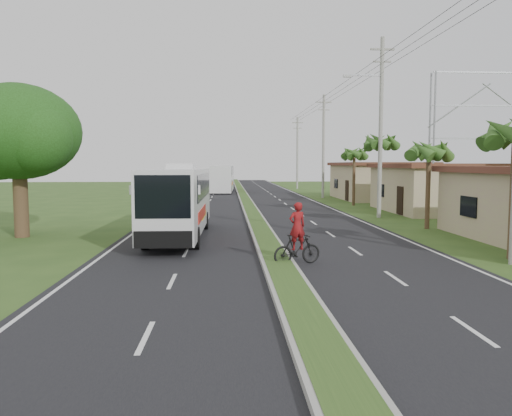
{
  "coord_description": "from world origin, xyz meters",
  "views": [
    {
      "loc": [
        -1.78,
        -15.21,
        3.6
      ],
      "look_at": [
        -0.6,
        5.37,
        1.8
      ],
      "focal_mm": 35.0,
      "sensor_mm": 36.0,
      "label": 1
    }
  ],
  "objects": [
    {
      "name": "palm_verge_d",
      "position": [
        9.3,
        28.0,
        4.55
      ],
      "size": [
        2.4,
        2.4,
        5.25
      ],
      "color": "#473321",
      "rests_on": "ground"
    },
    {
      "name": "ground",
      "position": [
        0.0,
        0.0,
        0.0
      ],
      "size": [
        180.0,
        180.0,
        0.0
      ],
      "primitive_type": "plane",
      "color": "#2D4B1B",
      "rests_on": "ground"
    },
    {
      "name": "coach_bus_main",
      "position": [
        -4.14,
        9.46,
        2.01
      ],
      "size": [
        2.56,
        11.33,
        3.65
      ],
      "rotation": [
        0.0,
        0.0,
        -0.02
      ],
      "color": "silver",
      "rests_on": "ground"
    },
    {
      "name": "road_asphalt",
      "position": [
        0.0,
        20.0,
        0.01
      ],
      "size": [
        14.0,
        160.0,
        0.02
      ],
      "primitive_type": "cube",
      "color": "black",
      "rests_on": "ground"
    },
    {
      "name": "motorcyclist",
      "position": [
        0.71,
        2.37,
        0.81
      ],
      "size": [
        1.89,
        1.06,
        2.26
      ],
      "rotation": [
        0.0,
        0.0,
        0.32
      ],
      "color": "black",
      "rests_on": "ground"
    },
    {
      "name": "lane_edge_left",
      "position": [
        -6.7,
        20.0,
        0.0
      ],
      "size": [
        0.12,
        160.0,
        0.01
      ],
      "primitive_type": "cube",
      "color": "silver",
      "rests_on": "ground"
    },
    {
      "name": "shop_far",
      "position": [
        14.0,
        36.0,
        1.93
      ],
      "size": [
        8.6,
        11.6,
        3.82
      ],
      "color": "tan",
      "rests_on": "ground"
    },
    {
      "name": "palm_verge_b",
      "position": [
        9.4,
        12.0,
        4.36
      ],
      "size": [
        2.4,
        2.4,
        5.05
      ],
      "color": "#473321",
      "rests_on": "ground"
    },
    {
      "name": "billboard_lattice",
      "position": [
        22.0,
        30.0,
        6.82
      ],
      "size": [
        10.18,
        1.18,
        12.07
      ],
      "color": "gray",
      "rests_on": "ground"
    },
    {
      "name": "lane_edge_right",
      "position": [
        6.7,
        20.0,
        0.0
      ],
      "size": [
        0.12,
        160.0,
        0.01
      ],
      "primitive_type": "cube",
      "color": "silver",
      "rests_on": "ground"
    },
    {
      "name": "utility_pole_b",
      "position": [
        8.47,
        18.0,
        6.26
      ],
      "size": [
        3.2,
        0.28,
        12.0
      ],
      "color": "gray",
      "rests_on": "ground"
    },
    {
      "name": "coach_bus_far",
      "position": [
        -2.41,
        50.31,
        1.97
      ],
      "size": [
        3.04,
        12.02,
        3.48
      ],
      "rotation": [
        0.0,
        0.0,
        -0.04
      ],
      "color": "silver",
      "rests_on": "ground"
    },
    {
      "name": "median_strip",
      "position": [
        0.0,
        20.0,
        0.1
      ],
      "size": [
        1.2,
        160.0,
        0.18
      ],
      "color": "gray",
      "rests_on": "ground"
    },
    {
      "name": "shop_mid",
      "position": [
        14.0,
        22.0,
        1.86
      ],
      "size": [
        7.6,
        10.6,
        3.67
      ],
      "color": "tan",
      "rests_on": "ground"
    },
    {
      "name": "utility_pole_d",
      "position": [
        8.5,
        58.0,
        5.42
      ],
      "size": [
        1.6,
        0.28,
        10.5
      ],
      "color": "gray",
      "rests_on": "ground"
    },
    {
      "name": "utility_pole_c",
      "position": [
        8.5,
        38.0,
        5.67
      ],
      "size": [
        1.6,
        0.28,
        11.0
      ],
      "color": "gray",
      "rests_on": "ground"
    },
    {
      "name": "shade_tree",
      "position": [
        -12.11,
        10.02,
        5.03
      ],
      "size": [
        6.3,
        6.0,
        7.54
      ],
      "color": "#473321",
      "rests_on": "ground"
    },
    {
      "name": "palm_verge_c",
      "position": [
        8.8,
        19.0,
        5.12
      ],
      "size": [
        2.4,
        2.4,
        5.85
      ],
      "color": "#473321",
      "rests_on": "ground"
    }
  ]
}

